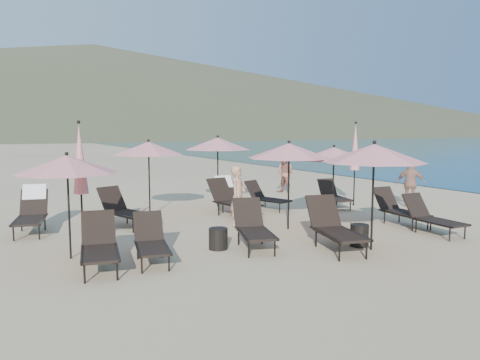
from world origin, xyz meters
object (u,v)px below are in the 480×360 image
lounger_6 (32,211)px  side_table_0 (218,239)px  lounger_8 (232,199)px  beachgoer_a (238,196)px  lounger_3 (334,226)px  umbrella_open_1 (289,151)px  lounger_1 (151,241)px  beachgoer_b (285,174)px  lounger_0 (99,244)px  side_table_1 (359,235)px  lounger_10 (266,197)px  umbrella_open_0 (67,164)px  umbrella_open_2 (334,154)px  umbrella_closed_0 (355,147)px  umbrella_open_3 (149,148)px  lounger_9 (233,196)px  beachgoer_c (411,183)px  umbrella_closed_1 (80,160)px  lounger_11 (333,195)px  lounger_7 (124,209)px  umbrella_open_5 (374,153)px  lounger_2 (253,226)px  lounger_4 (432,216)px

lounger_6 → side_table_0: lounger_6 is taller
lounger_8 → beachgoer_a: (-0.57, -1.38, 0.31)m
lounger_3 → umbrella_open_1: (0.31, 2.12, 1.51)m
lounger_1 → beachgoer_b: bearing=53.3°
lounger_0 → side_table_1: lounger_0 is taller
side_table_0 → lounger_10: bearing=45.8°
umbrella_open_0 → umbrella_open_2: 7.07m
lounger_1 → umbrella_closed_0: size_ratio=0.58×
umbrella_open_3 → lounger_9: bearing=-18.1°
lounger_1 → side_table_0: bearing=20.1°
umbrella_open_3 → beachgoer_a: umbrella_open_3 is taller
lounger_1 → umbrella_open_3: 5.02m
beachgoer_c → umbrella_open_1: bearing=63.2°
lounger_6 → beachgoer_c: (11.16, -2.05, 0.25)m
umbrella_open_1 → umbrella_closed_1: (-4.93, 0.70, -0.10)m
lounger_8 → lounger_11: size_ratio=1.19×
lounger_9 → umbrella_closed_1: 5.34m
lounger_3 → lounger_0: bearing=-176.9°
lounger_6 → lounger_0: bearing=-65.6°
lounger_3 → beachgoer_c: beachgoer_c is taller
lounger_9 → side_table_0: size_ratio=3.88×
umbrella_closed_0 → beachgoer_a: umbrella_closed_0 is taller
lounger_9 → lounger_7: bearing=-176.1°
lounger_1 → umbrella_open_5: bearing=-5.6°
umbrella_open_1 → side_table_1: 2.83m
side_table_1 → lounger_7: bearing=130.5°
side_table_1 → beachgoer_a: beachgoer_a is taller
umbrella_open_2 → umbrella_open_3: bearing=143.8°
umbrella_open_1 → umbrella_closed_0: 4.47m
side_table_0 → umbrella_open_2: bearing=16.2°
lounger_2 → lounger_8: lounger_8 is taller
lounger_7 → lounger_2: bearing=-80.1°
lounger_2 → lounger_9: lounger_9 is taller
lounger_3 → lounger_4: (3.05, -0.03, -0.07)m
umbrella_open_3 → side_table_1: umbrella_open_3 is taller
lounger_4 → lounger_8: bearing=128.7°
lounger_8 → umbrella_closed_1: 5.02m
lounger_4 → lounger_8: (-3.13, 4.45, 0.06)m
lounger_10 → beachgoer_b: 3.86m
lounger_0 → lounger_7: lounger_7 is taller
umbrella_open_5 → side_table_1: 1.84m
lounger_0 → umbrella_open_1: size_ratio=0.78×
lounger_9 → beachgoer_b: 4.82m
umbrella_open_2 → beachgoer_a: bearing=167.3°
lounger_8 → umbrella_open_2: size_ratio=0.91×
umbrella_closed_1 → beachgoer_b: bearing=29.0°
lounger_9 → beachgoer_b: bearing=35.7°
lounger_1 → lounger_9: lounger_9 is taller
umbrella_open_5 → beachgoer_c: bearing=33.4°
umbrella_open_3 → beachgoer_a: bearing=-58.1°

